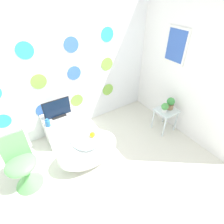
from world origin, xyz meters
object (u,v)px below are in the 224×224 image
at_px(chair, 25,171).
at_px(tv, 57,109).
at_px(bathtub, 88,150).
at_px(potted_plant_right, 170,103).
at_px(potted_plant_left, 165,107).
at_px(vase, 48,123).

bearing_deg(chair, tv, 38.99).
distance_m(bathtub, chair, 0.94).
bearing_deg(potted_plant_right, tv, 156.18).
height_order(chair, potted_plant_left, chair).
height_order(chair, vase, chair).
distance_m(bathtub, potted_plant_left, 1.57).
bearing_deg(tv, vase, -146.15).
xyz_separation_m(bathtub, potted_plant_right, (1.70, -0.09, 0.31)).
xyz_separation_m(tv, potted_plant_right, (1.88, -0.83, -0.10)).
relative_size(bathtub, tv, 2.18).
bearing_deg(tv, potted_plant_left, -26.46).
xyz_separation_m(potted_plant_left, potted_plant_right, (0.17, 0.02, 0.02)).
distance_m(tv, vase, 0.29).
height_order(bathtub, tv, tv).
xyz_separation_m(chair, vase, (0.53, 0.46, 0.31)).
distance_m(potted_plant_left, potted_plant_right, 0.17).
bearing_deg(tv, bathtub, -76.86).
xyz_separation_m(bathtub, vase, (-0.40, 0.59, 0.32)).
bearing_deg(chair, potted_plant_right, -4.62).
distance_m(bathtub, vase, 0.78).
distance_m(tv, potted_plant_right, 2.05).
bearing_deg(potted_plant_left, bathtub, 175.88).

